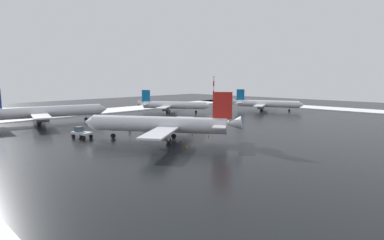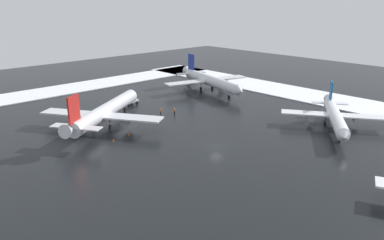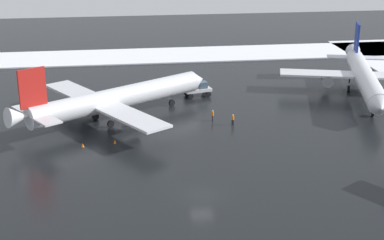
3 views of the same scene
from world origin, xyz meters
The scene contains 10 objects.
ground_plane centered at (0.00, 0.00, 0.00)m, with size 240.00×240.00×0.00m, color black.
snow_bank_right centered at (67.00, 0.00, 0.13)m, with size 14.00×116.00×0.25m, color white.
airplane_distant_tail centered at (26.22, 9.49, 3.39)m, with size 26.28×30.62×10.26m.
airplane_parked_starboard centered at (33.47, -32.85, 3.37)m, with size 33.81×28.41×10.20m.
pushback_tug centered at (36.87, -4.90, 1.28)m, with size 3.24×4.99×2.50m.
ground_crew_near_tug centered at (21.92, -7.85, 0.97)m, with size 0.36×0.36×1.71m.
ground_crew_by_nose_gear centered at (24.17, -5.18, 0.97)m, with size 0.36×0.36×1.71m.
traffic_cone_near_nose centered at (16.14, 13.83, 0.28)m, with size 0.36×0.36×0.55m, color orange.
traffic_cone_mid_line centered at (16.88, 9.54, 0.28)m, with size 0.36×0.36×0.55m, color orange.
traffic_cone_wingtip_side centered at (27.43, 17.97, 0.28)m, with size 0.36×0.36×0.55m, color orange.
Camera 3 is at (-58.37, 8.80, 30.04)m, focal length 55.00 mm.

